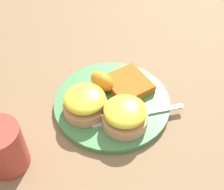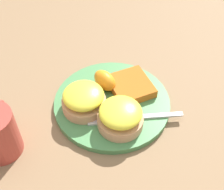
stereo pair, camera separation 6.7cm
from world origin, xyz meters
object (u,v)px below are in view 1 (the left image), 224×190
at_px(sandwich_benedict_left, 85,103).
at_px(sandwich_benedict_right, 125,115).
at_px(hashbrown_patty, 128,84).
at_px(cup, 3,147).
at_px(fork, 132,116).
at_px(orange_wedge, 102,81).

height_order(sandwich_benedict_left, sandwich_benedict_right, same).
bearing_deg(sandwich_benedict_right, hashbrown_patty, -15.64).
xyz_separation_m(hashbrown_patty, cup, (-0.14, 0.26, 0.03)).
distance_m(sandwich_benedict_left, cup, 0.18).
relative_size(sandwich_benedict_left, hashbrown_patty, 1.02).
xyz_separation_m(fork, cup, (-0.06, 0.25, 0.03)).
xyz_separation_m(hashbrown_patty, orange_wedge, (0.01, 0.06, 0.01)).
distance_m(sandwich_benedict_left, fork, 0.10).
bearing_deg(hashbrown_patty, sandwich_benedict_right, 164.36).
bearing_deg(sandwich_benedict_left, fork, -109.31).
bearing_deg(sandwich_benedict_right, sandwich_benedict_left, 57.95).
height_order(hashbrown_patty, fork, hashbrown_patty).
height_order(sandwich_benedict_left, fork, sandwich_benedict_left).
height_order(sandwich_benedict_left, hashbrown_patty, sandwich_benedict_left).
bearing_deg(hashbrown_patty, sandwich_benedict_left, 116.80).
bearing_deg(fork, hashbrown_patty, -6.10).
height_order(fork, cup, cup).
relative_size(hashbrown_patty, orange_wedge, 1.54).
distance_m(hashbrown_patty, orange_wedge, 0.06).
relative_size(sandwich_benedict_left, cup, 0.84).
height_order(sandwich_benedict_left, orange_wedge, sandwich_benedict_left).
height_order(sandwich_benedict_left, cup, cup).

